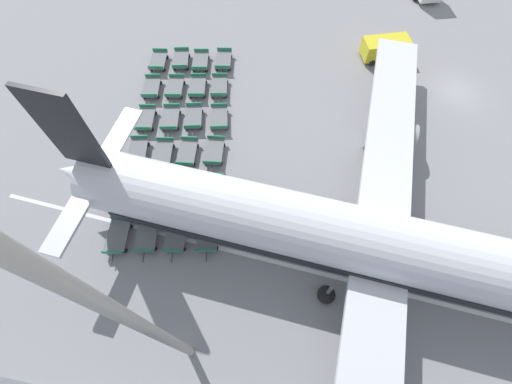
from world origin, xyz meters
TOP-DOWN VIEW (x-y plane):
  - ground_plane at (0.00, 0.00)m, footprint 500.00×500.00m
  - airplane at (18.88, -6.93)m, footprint 42.11×47.71m
  - service_van at (-3.65, -7.14)m, footprint 3.46×4.94m
  - baggage_dolly_row_near_col_a at (1.67, -29.21)m, footprint 3.47×1.90m
  - baggage_dolly_row_near_col_b at (5.34, -28.64)m, footprint 3.48×1.98m
  - baggage_dolly_row_near_col_c at (9.15, -27.87)m, footprint 3.48×1.92m
  - baggage_dolly_row_near_col_d at (12.65, -27.30)m, footprint 3.48×2.02m
  - baggage_dolly_row_near_col_e at (16.47, -26.70)m, footprint 3.48×1.93m
  - baggage_dolly_row_near_col_f at (20.21, -26.04)m, footprint 3.47×1.88m
  - baggage_dolly_row_mid_a_col_a at (1.08, -27.05)m, footprint 3.48×2.02m
  - baggage_dolly_row_mid_a_col_b at (4.92, -26.47)m, footprint 3.47×1.91m
  - baggage_dolly_row_mid_a_col_c at (8.67, -25.73)m, footprint 3.48×1.97m
  - baggage_dolly_row_mid_a_col_d at (12.46, -25.17)m, footprint 3.48×1.91m
  - baggage_dolly_row_mid_a_col_e at (16.10, -24.54)m, footprint 3.46×1.85m
  - baggage_dolly_row_mid_a_col_f at (19.70, -24.00)m, footprint 3.48×1.97m
  - baggage_dolly_row_mid_b_col_a at (0.96, -25.06)m, footprint 3.48×1.94m
  - baggage_dolly_row_mid_b_col_b at (4.45, -24.41)m, footprint 3.48×1.96m
  - baggage_dolly_row_mid_b_col_c at (8.18, -23.74)m, footprint 3.48×2.04m
  - baggage_dolly_row_mid_b_col_d at (12.01, -23.20)m, footprint 3.46×1.83m
  - baggage_dolly_row_mid_b_col_e at (15.77, -22.52)m, footprint 3.48×2.01m
  - baggage_dolly_row_mid_b_col_f at (19.32, -21.90)m, footprint 3.47×1.85m
  - baggage_dolly_row_far_col_a at (0.38, -22.84)m, footprint 3.47×1.89m
  - baggage_dolly_row_far_col_b at (4.03, -22.39)m, footprint 3.48×1.96m
  - baggage_dolly_row_far_col_c at (7.84, -21.48)m, footprint 3.48×2.06m
  - baggage_dolly_row_far_col_d at (11.51, -21.01)m, footprint 3.46×1.83m
  - baggage_dolly_row_far_col_e at (15.17, -20.15)m, footprint 3.47×1.89m
  - baggage_dolly_row_far_col_f at (18.86, -19.68)m, footprint 3.48×2.02m
  - apron_light_mast at (26.54, -18.80)m, footprint 2.00×0.70m
  - stand_guidance_stripe at (19.65, -17.11)m, footprint 2.93×37.75m

SIDE VIEW (x-z plane):
  - ground_plane at x=0.00m, z-range 0.00..0.00m
  - stand_guidance_stripe at x=19.65m, z-range 0.00..0.01m
  - baggage_dolly_row_near_col_a at x=1.67m, z-range 0.01..0.93m
  - baggage_dolly_row_near_col_b at x=5.34m, z-range 0.01..0.93m
  - baggage_dolly_row_near_col_c at x=9.15m, z-range 0.01..0.93m
  - baggage_dolly_row_near_col_d at x=12.65m, z-range 0.01..0.93m
  - baggage_dolly_row_near_col_e at x=16.47m, z-range 0.01..0.93m
  - baggage_dolly_row_near_col_f at x=20.21m, z-range 0.01..0.93m
  - baggage_dolly_row_mid_a_col_a at x=1.08m, z-range 0.01..0.93m
  - baggage_dolly_row_mid_a_col_b at x=4.92m, z-range 0.01..0.93m
  - baggage_dolly_row_mid_a_col_c at x=8.67m, z-range 0.01..0.93m
  - baggage_dolly_row_mid_a_col_d at x=12.46m, z-range 0.01..0.93m
  - baggage_dolly_row_mid_a_col_e at x=16.10m, z-range 0.01..0.93m
  - baggage_dolly_row_mid_a_col_f at x=19.70m, z-range 0.01..0.93m
  - baggage_dolly_row_mid_b_col_a at x=0.96m, z-range 0.01..0.93m
  - baggage_dolly_row_mid_b_col_b at x=4.45m, z-range 0.01..0.93m
  - baggage_dolly_row_mid_b_col_c at x=8.18m, z-range 0.01..0.93m
  - baggage_dolly_row_mid_b_col_d at x=12.01m, z-range 0.01..0.93m
  - baggage_dolly_row_mid_b_col_e at x=15.77m, z-range 0.01..0.93m
  - baggage_dolly_row_mid_b_col_f at x=19.32m, z-range 0.01..0.93m
  - baggage_dolly_row_far_col_a at x=0.38m, z-range 0.01..0.93m
  - baggage_dolly_row_far_col_b at x=4.03m, z-range 0.01..0.93m
  - baggage_dolly_row_far_col_c at x=7.84m, z-range 0.01..0.93m
  - baggage_dolly_row_far_col_d at x=11.51m, z-range 0.01..0.93m
  - baggage_dolly_row_far_col_e at x=15.17m, z-range 0.01..0.93m
  - baggage_dolly_row_far_col_f at x=18.86m, z-range 0.01..0.93m
  - service_van at x=-3.65m, z-range 0.09..2.04m
  - airplane at x=18.88m, z-range -2.42..9.47m
  - apron_light_mast at x=26.54m, z-range 2.26..28.68m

